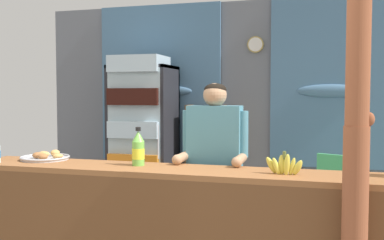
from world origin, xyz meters
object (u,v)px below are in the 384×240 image
object	(u,v)px
bottle_shelf_rack	(206,156)
soda_bottle_lime_soda	(138,149)
timber_post	(357,135)
pastry_tray	(46,157)
drink_fridge	(142,127)
shopkeeper	(215,154)
stall_counter	(184,223)
banana_bunch	(284,165)
plastic_lawn_chair	(342,189)

from	to	relation	value
bottle_shelf_rack	soda_bottle_lime_soda	xyz separation A→B (m)	(0.05, -2.31, 0.36)
timber_post	pastry_tray	size ratio (longest dim) A/B	6.47
bottle_shelf_rack	soda_bottle_lime_soda	distance (m)	2.34
drink_fridge	shopkeeper	xyz separation A→B (m)	(1.32, -1.69, -0.08)
drink_fridge	timber_post	bearing A→B (deg)	-46.61
stall_counter	drink_fridge	distance (m)	2.59
stall_counter	pastry_tray	world-z (taller)	pastry_tray
stall_counter	banana_bunch	size ratio (longest dim) A/B	12.88
bottle_shelf_rack	plastic_lawn_chair	xyz separation A→B (m)	(1.60, -0.63, -0.20)
drink_fridge	banana_bunch	world-z (taller)	drink_fridge
shopkeeper	banana_bunch	size ratio (longest dim) A/B	5.81
timber_post	shopkeeper	size ratio (longest dim) A/B	1.65
drink_fridge	shopkeeper	distance (m)	2.15
plastic_lawn_chair	soda_bottle_lime_soda	bearing A→B (deg)	-132.56
bottle_shelf_rack	timber_post	bearing A→B (deg)	-59.87
banana_bunch	plastic_lawn_chair	bearing A→B (deg)	75.52
shopkeeper	pastry_tray	bearing A→B (deg)	-167.17
timber_post	pastry_tray	bearing A→B (deg)	168.77
timber_post	plastic_lawn_chair	xyz separation A→B (m)	(0.02, 2.08, -0.74)
stall_counter	shopkeeper	distance (m)	0.69
soda_bottle_lime_soda	banana_bunch	distance (m)	1.09
timber_post	banana_bunch	world-z (taller)	timber_post
timber_post	drink_fridge	bearing A→B (deg)	133.39
soda_bottle_lime_soda	banana_bunch	size ratio (longest dim) A/B	1.09
plastic_lawn_chair	pastry_tray	world-z (taller)	pastry_tray
bottle_shelf_rack	banana_bunch	size ratio (longest dim) A/B	4.98
stall_counter	drink_fridge	bearing A→B (deg)	118.77
stall_counter	plastic_lawn_chair	bearing A→B (deg)	58.30
plastic_lawn_chair	shopkeeper	size ratio (longest dim) A/B	0.55
pastry_tray	plastic_lawn_chair	bearing A→B (deg)	33.97
shopkeeper	drink_fridge	bearing A→B (deg)	127.98
bottle_shelf_rack	banana_bunch	world-z (taller)	bottle_shelf_rack
bottle_shelf_rack	plastic_lawn_chair	size ratio (longest dim) A/B	1.55
pastry_tray	banana_bunch	bearing A→B (deg)	-4.36
drink_fridge	bottle_shelf_rack	world-z (taller)	drink_fridge
stall_counter	plastic_lawn_chair	distance (m)	2.16
plastic_lawn_chair	stall_counter	bearing A→B (deg)	-121.70
shopkeeper	soda_bottle_lime_soda	distance (m)	0.63
soda_bottle_lime_soda	drink_fridge	bearing A→B (deg)	111.56
drink_fridge	soda_bottle_lime_soda	size ratio (longest dim) A/B	6.63
plastic_lawn_chair	timber_post	bearing A→B (deg)	-90.60
banana_bunch	pastry_tray	bearing A→B (deg)	175.64
timber_post	pastry_tray	world-z (taller)	timber_post
pastry_tray	drink_fridge	bearing A→B (deg)	89.02
timber_post	shopkeeper	world-z (taller)	timber_post
bottle_shelf_rack	drink_fridge	bearing A→B (deg)	-162.53
pastry_tray	banana_bunch	xyz separation A→B (m)	(1.94, -0.15, 0.04)
drink_fridge	plastic_lawn_chair	distance (m)	2.46
timber_post	shopkeeper	xyz separation A→B (m)	(-1.02, 0.78, -0.25)
timber_post	soda_bottle_lime_soda	distance (m)	1.58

